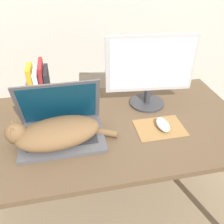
{
  "coord_description": "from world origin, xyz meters",
  "views": [
    {
      "loc": [
        -0.13,
        -0.56,
        1.44
      ],
      "look_at": [
        0.05,
        0.34,
        0.8
      ],
      "focal_mm": 38.0,
      "sensor_mm": 36.0,
      "label": 1
    }
  ],
  "objects_px": {
    "laptop": "(62,127)",
    "external_monitor": "(150,70)",
    "computer_mouse": "(163,124)",
    "cat": "(55,133)",
    "book_row": "(41,86)",
    "webcam": "(86,89)"
  },
  "relations": [
    {
      "from": "book_row",
      "to": "laptop",
      "type": "bearing_deg",
      "value": -72.04
    },
    {
      "from": "cat",
      "to": "external_monitor",
      "type": "xyz_separation_m",
      "value": [
        0.51,
        0.24,
        0.15
      ]
    },
    {
      "from": "cat",
      "to": "book_row",
      "type": "height_order",
      "value": "book_row"
    },
    {
      "from": "computer_mouse",
      "to": "book_row",
      "type": "relative_size",
      "value": 0.46
    },
    {
      "from": "computer_mouse",
      "to": "laptop",
      "type": "bearing_deg",
      "value": 175.44
    },
    {
      "from": "laptop",
      "to": "external_monitor",
      "type": "bearing_deg",
      "value": 21.27
    },
    {
      "from": "computer_mouse",
      "to": "book_row",
      "type": "bearing_deg",
      "value": 149.68
    },
    {
      "from": "cat",
      "to": "webcam",
      "type": "relative_size",
      "value": 6.57
    },
    {
      "from": "external_monitor",
      "to": "computer_mouse",
      "type": "xyz_separation_m",
      "value": [
        0.01,
        -0.23,
        -0.19
      ]
    },
    {
      "from": "laptop",
      "to": "external_monitor",
      "type": "distance_m",
      "value": 0.54
    },
    {
      "from": "external_monitor",
      "to": "book_row",
      "type": "height_order",
      "value": "external_monitor"
    },
    {
      "from": "external_monitor",
      "to": "computer_mouse",
      "type": "relative_size",
      "value": 4.12
    },
    {
      "from": "laptop",
      "to": "computer_mouse",
      "type": "xyz_separation_m",
      "value": [
        0.49,
        -0.04,
        -0.03
      ]
    },
    {
      "from": "cat",
      "to": "book_row",
      "type": "bearing_deg",
      "value": 101.19
    },
    {
      "from": "cat",
      "to": "webcam",
      "type": "height_order",
      "value": "cat"
    },
    {
      "from": "computer_mouse",
      "to": "cat",
      "type": "bearing_deg",
      "value": -179.04
    },
    {
      "from": "external_monitor",
      "to": "computer_mouse",
      "type": "bearing_deg",
      "value": -88.18
    },
    {
      "from": "cat",
      "to": "computer_mouse",
      "type": "distance_m",
      "value": 0.52
    },
    {
      "from": "laptop",
      "to": "webcam",
      "type": "bearing_deg",
      "value": 65.91
    },
    {
      "from": "external_monitor",
      "to": "book_row",
      "type": "distance_m",
      "value": 0.6
    },
    {
      "from": "laptop",
      "to": "computer_mouse",
      "type": "distance_m",
      "value": 0.49
    },
    {
      "from": "computer_mouse",
      "to": "book_row",
      "type": "distance_m",
      "value": 0.69
    }
  ]
}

